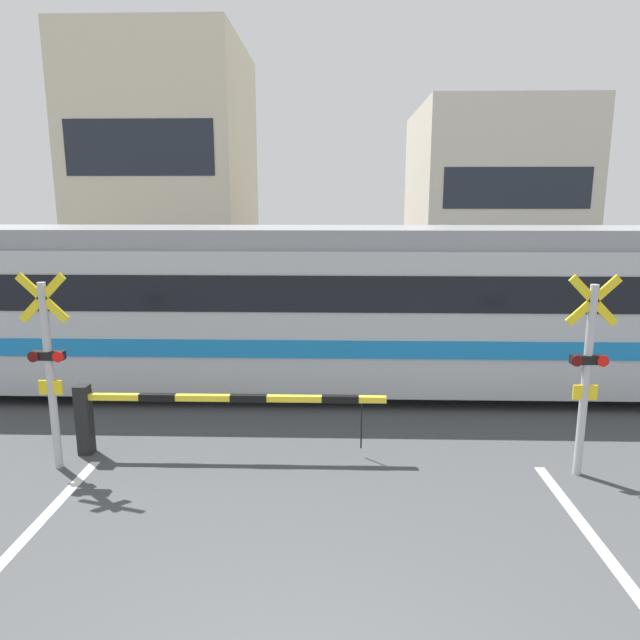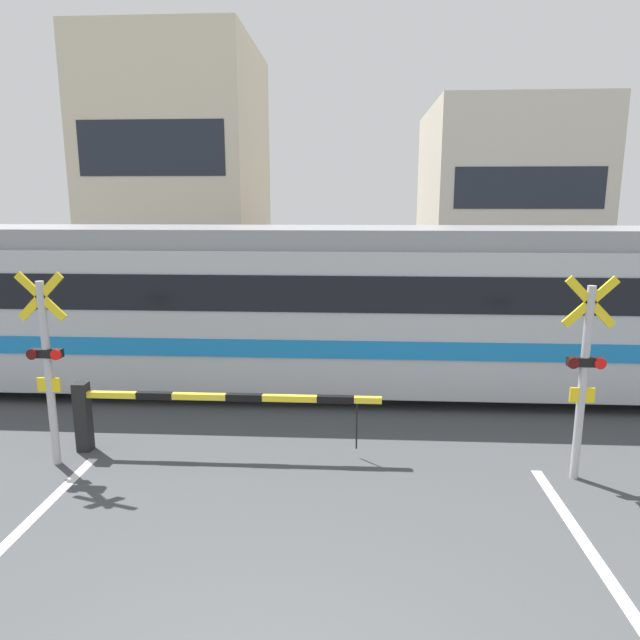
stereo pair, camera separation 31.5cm
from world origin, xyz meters
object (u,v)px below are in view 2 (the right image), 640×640
crossing_barrier_near (167,406)px  crossing_signal_right (584,370)px  commuter_train (352,304)px  crossing_barrier_far (415,324)px  crossing_signal_left (47,361)px  pedestrian (345,292)px

crossing_barrier_near → crossing_signal_right: 5.83m
commuter_train → crossing_barrier_near: size_ratio=4.09×
crossing_barrier_near → crossing_barrier_far: size_ratio=1.00×
commuter_train → crossing_signal_left: (-4.20, -3.72, -0.20)m
crossing_barrier_far → crossing_barrier_near: bearing=-125.1°
commuter_train → crossing_signal_right: commuter_train is taller
crossing_signal_right → pedestrian: crossing_signal_right is taller
commuter_train → crossing_signal_right: bearing=-50.7°
commuter_train → crossing_signal_left: size_ratio=6.73×
pedestrian → crossing_signal_right: bearing=-71.3°
commuter_train → pedestrian: commuter_train is taller
crossing_barrier_near → crossing_signal_right: crossing_signal_right is taller
crossing_barrier_near → crossing_barrier_far: 7.42m
pedestrian → crossing_signal_left: bearing=-112.2°
crossing_signal_right → pedestrian: bearing=108.7°
crossing_signal_left → commuter_train: bearing=41.5°
crossing_barrier_far → crossing_signal_right: crossing_signal_right is taller
crossing_barrier_far → crossing_signal_right: bearing=-77.2°
crossing_barrier_far → crossing_signal_left: bearing=-131.4°
crossing_barrier_near → crossing_signal_right: bearing=-4.6°
crossing_barrier_near → pedestrian: pedestrian is taller
crossing_barrier_far → crossing_signal_left: 8.75m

